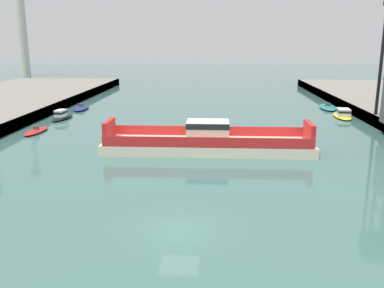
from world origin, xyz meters
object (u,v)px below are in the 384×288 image
moored_boat_upstream_a (62,116)px  moored_boat_mid_right (328,107)px  moored_boat_near_left (343,114)px  moored_boat_far_left (36,131)px  moored_boat_far_right (81,108)px  smokestack_distant_a (21,19)px  chain_ferry (208,142)px

moored_boat_upstream_a → moored_boat_mid_right: bearing=16.8°
moored_boat_near_left → moored_boat_mid_right: bearing=90.4°
moored_boat_mid_right → moored_boat_far_left: bearing=-152.6°
moored_boat_near_left → moored_boat_upstream_a: size_ratio=1.28×
moored_boat_far_left → moored_boat_far_right: (-0.04, 19.08, 0.04)m
moored_boat_upstream_a → smokestack_distant_a: 90.62m
moored_boat_far_right → smokestack_distant_a: size_ratio=0.20×
moored_boat_near_left → moored_boat_upstream_a: 43.80m
chain_ferry → smokestack_distant_a: (-63.94, 96.28, 17.62)m
moored_boat_near_left → moored_boat_upstream_a: (-43.59, -4.27, 0.04)m
chain_ferry → moored_boat_far_left: (-22.72, 8.21, -0.81)m
smokestack_distant_a → moored_boat_near_left: bearing=-41.2°
chain_ferry → moored_boat_far_right: chain_ferry is taller
moored_boat_upstream_a → moored_boat_near_left: bearing=5.6°
moored_boat_near_left → moored_boat_far_right: size_ratio=1.10×
chain_ferry → moored_boat_mid_right: chain_ferry is taller
moored_boat_near_left → moored_boat_mid_right: 8.86m
smokestack_distant_a → moored_boat_mid_right: bearing=-37.7°
moored_boat_far_left → moored_boat_upstream_a: (0.02, 9.42, 0.35)m
chain_ferry → moored_boat_upstream_a: (-22.70, 17.64, -0.46)m
smokestack_distant_a → moored_boat_far_left: bearing=-64.9°
moored_boat_far_left → moored_boat_far_right: size_ratio=0.83×
chain_ferry → smokestack_distant_a: smokestack_distant_a is taller
moored_boat_far_left → moored_boat_near_left: bearing=17.4°
chain_ferry → smokestack_distant_a: size_ratio=0.64×
moored_boat_far_left → smokestack_distant_a: smokestack_distant_a is taller
chain_ferry → moored_boat_near_left: bearing=46.4°
moored_boat_upstream_a → smokestack_distant_a: (-41.24, 78.64, 18.08)m
moored_boat_upstream_a → chain_ferry: bearing=-37.8°
moored_boat_mid_right → moored_boat_far_right: bearing=-175.5°
moored_boat_mid_right → moored_boat_far_right: (-43.60, -3.46, 0.02)m
chain_ferry → smokestack_distant_a: bearing=123.6°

